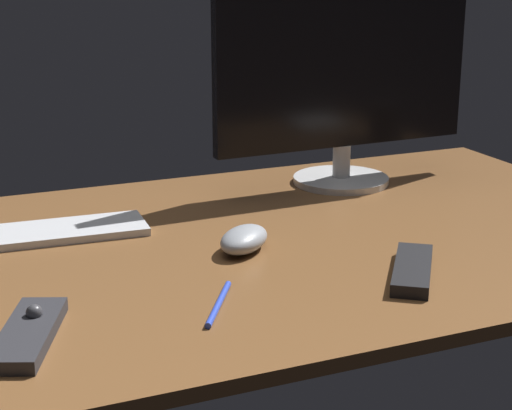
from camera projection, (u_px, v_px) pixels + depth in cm
name	position (u px, v px, depth cm)	size (l,w,h in cm)	color
desk	(266.00, 244.00, 139.43)	(140.00, 84.00, 2.00)	brown
monitor	(344.00, 82.00, 165.82)	(54.81, 19.31, 38.51)	silver
keyboard	(25.00, 235.00, 138.75)	(39.57, 11.03, 1.30)	silver
computer_mouse	(244.00, 239.00, 133.02)	(11.09, 6.47, 3.79)	#999EA5
media_remote	(29.00, 333.00, 102.99)	(12.43, 19.13, 3.21)	#2D2D33
tv_remote	(412.00, 270.00, 123.04)	(17.87, 5.21, 1.93)	black
pen	(219.00, 304.00, 112.65)	(0.86, 0.86, 14.10)	blue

